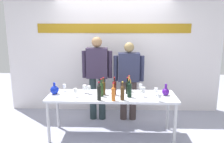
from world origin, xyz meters
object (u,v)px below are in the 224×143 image
at_px(wine_glass_right_2, 143,90).
at_px(wine_bottle_6, 129,84).
at_px(wine_bottle_3, 128,87).
at_px(wine_glass_right_1, 140,86).
at_px(decanter_blue_left, 55,90).
at_px(wine_bottle_4, 99,92).
at_px(display_table, 112,98).
at_px(presenter_left, 97,73).
at_px(wine_bottle_0, 114,87).
at_px(wine_glass_left_1, 64,86).
at_px(wine_bottle_2, 101,89).
at_px(wine_glass_left_3, 84,88).
at_px(wine_glass_right_3, 156,90).
at_px(decanter_blue_right, 166,91).
at_px(wine_glass_left_2, 89,88).
at_px(wine_glass_left_0, 75,91).
at_px(wine_bottle_7, 103,87).
at_px(wine_bottle_1, 129,89).
at_px(presenter_right, 129,76).
at_px(wine_bottle_8, 113,93).
at_px(wine_bottle_5, 122,92).
at_px(wine_glass_right_0, 160,96).

bearing_deg(wine_glass_right_2, wine_bottle_6, 126.07).
relative_size(wine_bottle_3, wine_glass_right_1, 1.94).
distance_m(decanter_blue_left, wine_bottle_4, 0.87).
height_order(display_table, presenter_left, presenter_left).
bearing_deg(wine_bottle_0, wine_glass_left_1, 168.89).
bearing_deg(wine_bottle_2, wine_glass_left_3, 151.42).
bearing_deg(wine_glass_right_3, wine_bottle_6, 153.27).
xyz_separation_m(decanter_blue_right, wine_glass_right_2, (-0.40, -0.09, 0.05)).
height_order(wine_glass_left_2, wine_glass_left_3, same).
relative_size(wine_bottle_6, wine_glass_right_2, 1.76).
xyz_separation_m(wine_bottle_6, wine_glass_left_2, (-0.72, -0.20, -0.02)).
relative_size(wine_glass_left_1, wine_glass_right_2, 0.79).
distance_m(decanter_blue_left, wine_bottle_0, 1.06).
bearing_deg(wine_glass_right_3, wine_glass_left_0, -174.43).
distance_m(decanter_blue_right, wine_glass_left_0, 1.56).
xyz_separation_m(display_table, decanter_blue_right, (0.94, 0.03, 0.13)).
height_order(wine_bottle_6, wine_bottle_7, wine_bottle_7).
bearing_deg(decanter_blue_left, wine_glass_right_2, -3.29).
height_order(wine_bottle_6, wine_glass_left_1, wine_bottle_6).
bearing_deg(wine_glass_left_2, wine_bottle_1, -11.38).
bearing_deg(display_table, wine_bottle_7, 168.08).
distance_m(wine_bottle_0, wine_glass_left_3, 0.55).
bearing_deg(wine_glass_left_1, wine_bottle_0, -11.11).
bearing_deg(wine_bottle_1, wine_glass_left_0, -178.43).
relative_size(decanter_blue_right, wine_glass_left_2, 1.37).
bearing_deg(wine_bottle_6, presenter_right, 88.54).
height_order(wine_glass_right_2, wine_glass_right_3, wine_glass_right_2).
height_order(wine_bottle_0, wine_bottle_4, wine_bottle_0).
height_order(presenter_left, wine_bottle_8, presenter_left).
relative_size(wine_bottle_6, wine_glass_right_3, 2.24).
relative_size(display_table, wine_bottle_0, 6.92).
height_order(wine_bottle_5, wine_glass_left_1, wine_bottle_5).
relative_size(wine_bottle_2, wine_glass_left_2, 2.09).
relative_size(decanter_blue_left, wine_glass_right_0, 1.65).
relative_size(wine_bottle_3, wine_bottle_5, 0.97).
height_order(wine_bottle_6, wine_glass_right_0, wine_bottle_6).
height_order(wine_bottle_3, wine_glass_right_3, wine_bottle_3).
distance_m(wine_glass_left_0, wine_glass_right_1, 1.17).
bearing_deg(wine_glass_left_1, wine_bottle_2, -20.62).
bearing_deg(wine_bottle_1, wine_bottle_5, -128.28).
height_order(wine_bottle_7, wine_glass_left_2, wine_bottle_7).
xyz_separation_m(decanter_blue_right, wine_glass_right_1, (-0.42, 0.16, 0.04)).
bearing_deg(wine_bottle_2, wine_glass_right_2, -0.04).
distance_m(presenter_right, wine_bottle_6, 0.46).
bearing_deg(wine_glass_right_1, wine_bottle_2, -159.96).
xyz_separation_m(wine_bottle_5, wine_glass_right_2, (0.36, 0.18, -0.01)).
xyz_separation_m(display_table, wine_glass_left_0, (-0.61, -0.11, 0.17)).
relative_size(wine_bottle_3, wine_glass_left_0, 2.02).
xyz_separation_m(presenter_right, wine_glass_right_1, (0.19, -0.52, -0.06)).
height_order(display_table, wine_bottle_8, wine_bottle_8).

